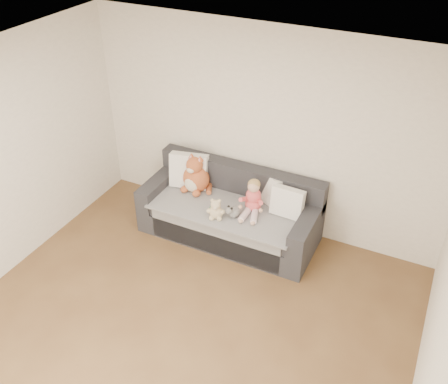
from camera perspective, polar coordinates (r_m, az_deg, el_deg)
name	(u,v)px	position (r m, az deg, el deg)	size (l,w,h in m)	color
room_shell	(175,229)	(4.46, -5.65, -4.20)	(5.00, 5.00, 5.00)	brown
sofa	(231,213)	(6.28, 0.76, -2.46)	(2.20, 0.94, 0.85)	#252529
cushion_left	(189,171)	(6.42, -4.03, 2.46)	(0.53, 0.33, 0.46)	white
cushion_right_back	(268,188)	(6.16, 5.05, 0.47)	(0.43, 0.35, 0.37)	white
cushion_right_front	(287,202)	(5.94, 7.26, -1.17)	(0.40, 0.20, 0.37)	white
toddler	(253,199)	(5.96, 3.31, -0.77)	(0.30, 0.44, 0.43)	#E65155
plush_cat	(196,177)	(6.34, -3.27, 1.76)	(0.42, 0.36, 0.53)	#A44724
teddy_bear	(216,210)	(5.87, -0.94, -2.12)	(0.21, 0.17, 0.27)	beige
plush_cow	(234,212)	(5.92, 1.10, -2.25)	(0.15, 0.21, 0.17)	white
sippy_cup	(214,209)	(5.96, -1.13, -1.98)	(0.12, 0.08, 0.13)	purple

